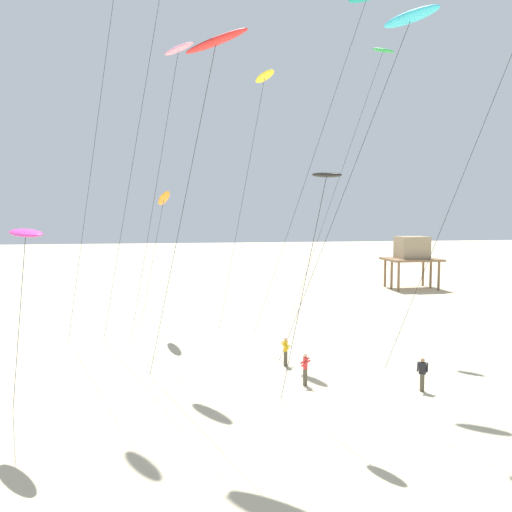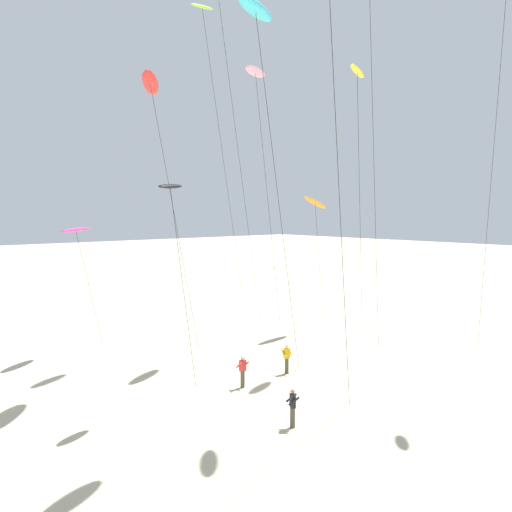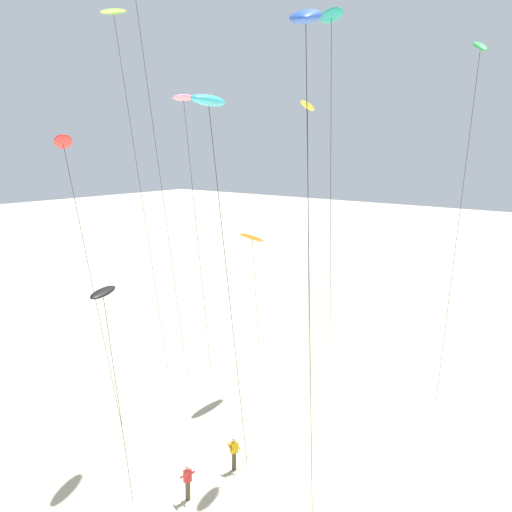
{
  "view_description": "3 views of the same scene",
  "coord_description": "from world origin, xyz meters",
  "views": [
    {
      "loc": [
        -7.39,
        -21.17,
        8.77
      ],
      "look_at": [
        -2.79,
        7.39,
        6.35
      ],
      "focal_mm": 36.42,
      "sensor_mm": 36.0,
      "label": 1
    },
    {
      "loc": [
        20.75,
        -13.96,
        9.25
      ],
      "look_at": [
        -3.64,
        7.23,
        6.53
      ],
      "focal_mm": 38.53,
      "sensor_mm": 36.0,
      "label": 2
    },
    {
      "loc": [
        19.83,
        -16.32,
        16.31
      ],
      "look_at": [
        1.42,
        5.98,
        11.18
      ],
      "focal_mm": 48.3,
      "sensor_mm": 36.0,
      "label": 3
    }
  ],
  "objects": [
    {
      "name": "kite_yellow",
      "position": [
        -1.28,
        13.47,
        17.51
      ],
      "size": [
        3.44,
        5.54,
        18.16
      ],
      "color": "yellow",
      "rests_on": "ground"
    },
    {
      "name": "kite_pink",
      "position": [
        -6.94,
        10.08,
        18.08
      ],
      "size": [
        4.56,
        7.14,
        18.46
      ],
      "color": "pink",
      "rests_on": "ground"
    },
    {
      "name": "kite_red",
      "position": [
        -5.5,
        1.42,
        15.88
      ],
      "size": [
        4.73,
        6.51,
        16.46
      ],
      "color": "red",
      "rests_on": "ground"
    },
    {
      "name": "kite_green",
      "position": [
        7.26,
        14.61,
        19.61
      ],
      "size": [
        5.45,
        8.49,
        20.57
      ],
      "color": "green",
      "rests_on": "ground"
    },
    {
      "name": "kite_flyer_nearest",
      "position": [
        -1.09,
        7.32,
        0.89
      ],
      "size": [
        0.66,
        0.67,
        1.67
      ],
      "color": "#4C4738",
      "rests_on": "ground"
    },
    {
      "name": "kite_lime",
      "position": [
        -9.97,
        8.07,
        22.3
      ],
      "size": [
        5.67,
        9.12,
        23.16
      ],
      "color": "#8CD833",
      "rests_on": "ground"
    },
    {
      "name": "kite_black",
      "position": [
        -1.08,
        -0.2,
        10.18
      ],
      "size": [
        2.05,
        3.24,
        10.52
      ],
      "color": "black",
      "rests_on": "ground"
    },
    {
      "name": "kite_teal",
      "position": [
        3.59,
        8.18,
        20.59
      ],
      "size": [
        6.23,
        9.28,
        21.37
      ],
      "color": "teal",
      "rests_on": "ground"
    },
    {
      "name": "kite_cyan",
      "position": [
        3.17,
        1.32,
        17.35
      ],
      "size": [
        5.48,
        8.73,
        17.7
      ],
      "color": "#33BFE0",
      "rests_on": "ground"
    },
    {
      "name": "kite_blue",
      "position": [
        8.49,
        -0.45,
        19.34
      ],
      "size": [
        5.36,
        8.27,
        19.98
      ],
      "color": "blue",
      "rests_on": "ground"
    },
    {
      "name": "kite_orange",
      "position": [
        -7.99,
        17.0,
        9.74
      ],
      "size": [
        2.61,
        4.77,
        10.38
      ],
      "color": "orange",
      "rests_on": "ground"
    },
    {
      "name": "kite_flyer_furthest",
      "position": [
        -0.83,
        3.86,
        0.89
      ],
      "size": [
        0.58,
        0.6,
        1.67
      ],
      "color": "#4C4738",
      "rests_on": "ground"
    }
  ]
}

